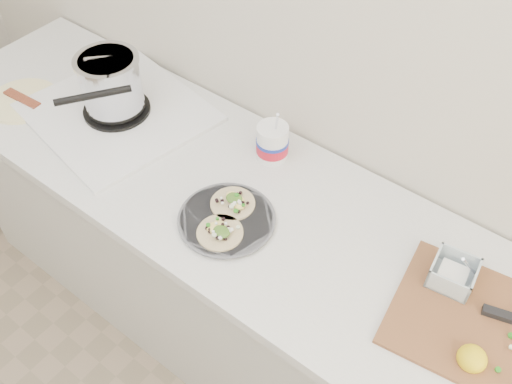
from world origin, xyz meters
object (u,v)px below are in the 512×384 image
Objects in this scene: tub at (273,141)px; bacon_plate at (23,101)px; taco_plate at (226,218)px; stove at (113,93)px; cutboard at (494,323)px.

tub reaches higher than bacon_plate.
tub is at bearing 20.07° from bacon_plate.
bacon_plate is at bearing -178.83° from taco_plate.
tub reaches higher than taco_plate.
bacon_plate is at bearing -142.72° from stove.
taco_plate is 0.92m from bacon_plate.
bacon_plate is at bearing 177.90° from cutboard.
stove is 0.36m from bacon_plate.
tub is (-0.06, 0.30, 0.05)m from taco_plate.
taco_plate is 1.24× the size of tub.
cutboard is at bearing 10.30° from stove.
stove is at bearing 166.88° from taco_plate.
taco_plate is 0.31m from tub.
taco_plate is at bearing 1.17° from bacon_plate.
tub is at bearing 100.63° from taco_plate.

